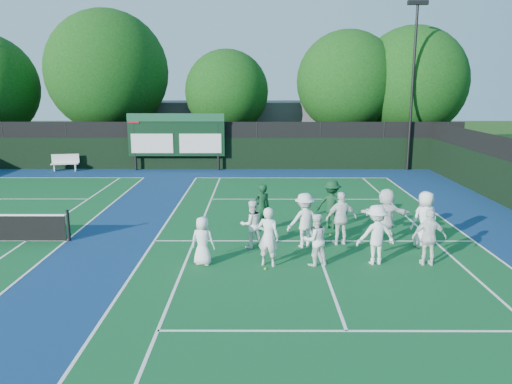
{
  "coord_description": "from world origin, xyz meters",
  "views": [
    {
      "loc": [
        -1.94,
        -15.36,
        5.24
      ],
      "look_at": [
        -2.0,
        3.0,
        1.3
      ],
      "focal_mm": 35.0,
      "sensor_mm": 36.0,
      "label": 1
    }
  ],
  "objects": [
    {
      "name": "ground",
      "position": [
        0.0,
        0.0,
        0.0
      ],
      "size": [
        120.0,
        120.0,
        0.0
      ],
      "primitive_type": "plane",
      "color": "#1A3C10",
      "rests_on": "ground"
    },
    {
      "name": "court_apron",
      "position": [
        -6.0,
        1.0,
        0.0
      ],
      "size": [
        34.0,
        32.0,
        0.01
      ],
      "primitive_type": "cube",
      "color": "navy",
      "rests_on": "ground"
    },
    {
      "name": "near_court",
      "position": [
        0.0,
        1.0,
        0.01
      ],
      "size": [
        11.05,
        23.85,
        0.01
      ],
      "color": "#104F25",
      "rests_on": "ground"
    },
    {
      "name": "back_fence",
      "position": [
        -6.0,
        16.0,
        1.36
      ],
      "size": [
        34.0,
        0.08,
        3.0
      ],
      "color": "black",
      "rests_on": "ground"
    },
    {
      "name": "scoreboard",
      "position": [
        -7.01,
        15.59,
        2.19
      ],
      "size": [
        6.0,
        0.21,
        3.55
      ],
      "color": "black",
      "rests_on": "ground"
    },
    {
      "name": "clubhouse",
      "position": [
        -2.0,
        24.0,
        2.0
      ],
      "size": [
        18.0,
        6.0,
        4.0
      ],
      "primitive_type": "cube",
      "color": "#56565B",
      "rests_on": "ground"
    },
    {
      "name": "light_pole_right",
      "position": [
        7.5,
        15.7,
        6.3
      ],
      "size": [
        1.2,
        0.3,
        10.12
      ],
      "color": "black",
      "rests_on": "ground"
    },
    {
      "name": "bench",
      "position": [
        -13.96,
        15.38,
        0.56
      ],
      "size": [
        1.69,
        0.75,
        1.04
      ],
      "color": "silver",
      "rests_on": "ground"
    },
    {
      "name": "tree_b",
      "position": [
        -12.04,
        19.58,
        5.92
      ],
      "size": [
        8.27,
        8.27,
        10.27
      ],
      "color": "black",
      "rests_on": "ground"
    },
    {
      "name": "tree_c",
      "position": [
        -3.92,
        19.58,
        4.66
      ],
      "size": [
        5.71,
        5.71,
        7.66
      ],
      "color": "black",
      "rests_on": "ground"
    },
    {
      "name": "tree_d",
      "position": [
        4.33,
        19.58,
        5.3
      ],
      "size": [
        6.91,
        6.91,
        8.93
      ],
      "color": "black",
      "rests_on": "ground"
    },
    {
      "name": "tree_e",
      "position": [
        8.74,
        19.58,
        5.25
      ],
      "size": [
        7.51,
        7.51,
        9.2
      ],
      "color": "black",
      "rests_on": "ground"
    },
    {
      "name": "tennis_ball_0",
      "position": [
        -1.72,
        -1.71,
        0.03
      ],
      "size": [
        0.07,
        0.07,
        0.07
      ],
      "primitive_type": "sphere",
      "color": "#CAD719",
      "rests_on": "ground"
    },
    {
      "name": "tennis_ball_1",
      "position": [
        0.65,
        1.64,
        0.03
      ],
      "size": [
        0.07,
        0.07,
        0.07
      ],
      "primitive_type": "sphere",
      "color": "#CAD719",
      "rests_on": "ground"
    },
    {
      "name": "tennis_ball_2",
      "position": [
        2.03,
        0.36,
        0.03
      ],
      "size": [
        0.07,
        0.07,
        0.07
      ],
      "primitive_type": "sphere",
      "color": "#CAD719",
      "rests_on": "ground"
    },
    {
      "name": "tennis_ball_3",
      "position": [
        -3.88,
        1.76,
        0.03
      ],
      "size": [
        0.07,
        0.07,
        0.07
      ],
      "primitive_type": "sphere",
      "color": "#CAD719",
      "rests_on": "ground"
    },
    {
      "name": "tennis_ball_4",
      "position": [
        -0.37,
        2.57,
        0.03
      ],
      "size": [
        0.07,
        0.07,
        0.07
      ],
      "primitive_type": "sphere",
      "color": "#CAD719",
      "rests_on": "ground"
    },
    {
      "name": "player_front_0",
      "position": [
        -3.56,
        -1.26,
        0.74
      ],
      "size": [
        0.82,
        0.64,
        1.47
      ],
      "primitive_type": "imported",
      "rotation": [
        0.0,
        0.0,
        2.87
      ],
      "color": "white",
      "rests_on": "ground"
    },
    {
      "name": "player_front_1",
      "position": [
        -1.62,
        -1.36,
        0.89
      ],
      "size": [
        0.76,
        0.63,
        1.79
      ],
      "primitive_type": "imported",
      "rotation": [
        0.0,
        0.0,
        2.77
      ],
      "color": "white",
      "rests_on": "ground"
    },
    {
      "name": "player_front_2",
      "position": [
        -0.24,
        -1.29,
        0.78
      ],
      "size": [
        0.91,
        0.8,
        1.57
      ],
      "primitive_type": "imported",
      "rotation": [
        0.0,
        0.0,
        3.45
      ],
      "color": "white",
      "rests_on": "ground"
    },
    {
      "name": "player_front_3",
      "position": [
        1.58,
        -1.18,
        0.9
      ],
      "size": [
        1.26,
        0.85,
        1.81
      ],
      "primitive_type": "imported",
      "rotation": [
        0.0,
        0.0,
        3.3
      ],
      "color": "white",
      "rests_on": "ground"
    },
    {
      "name": "player_front_4",
      "position": [
        3.12,
        -1.28,
        0.85
      ],
      "size": [
        1.01,
        0.44,
        1.7
      ],
      "primitive_type": "imported",
      "rotation": [
        0.0,
        0.0,
        3.11
      ],
      "color": "white",
      "rests_on": "ground"
    },
    {
      "name": "player_back_0",
      "position": [
        -2.13,
        0.33,
        0.79
      ],
      "size": [
        0.94,
        0.84,
        1.59
      ],
      "primitive_type": "imported",
      "rotation": [
        0.0,
        0.0,
        3.51
      ],
      "color": "white",
      "rests_on": "ground"
    },
    {
      "name": "player_back_1",
      "position": [
        -0.4,
        0.41,
        0.91
      ],
      "size": [
        1.32,
        1.0,
        1.82
      ],
      "primitive_type": "imported",
      "rotation": [
        0.0,
        0.0,
        3.45
      ],
      "color": "white",
      "rests_on": "ground"
    },
    {
      "name": "player_back_2",
      "position": [
        0.85,
        0.67,
        0.9
      ],
      "size": [
        1.12,
        0.63,
        1.8
      ],
      "primitive_type": "imported",
      "rotation": [
        0.0,
        0.0,
        3.33
      ],
      "color": "white",
      "rests_on": "ground"
    },
    {
      "name": "player_back_3",
      "position": [
        2.39,
        0.94,
        0.94
      ],
      "size": [
        1.75,
        0.59,
        1.87
      ],
      "primitive_type": "imported",
      "rotation": [
        0.0,
        0.0,
        3.12
      ],
      "color": "white",
      "rests_on": "ground"
    },
    {
      "name": "player_back_4",
      "position": [
        3.56,
        0.46,
        0.93
      ],
      "size": [
        1.04,
        0.81,
        1.87
      ],
      "primitive_type": "imported",
      "rotation": [
        0.0,
        0.0,
        3.41
      ],
      "color": "white",
      "rests_on": "ground"
    },
    {
      "name": "coach_left",
      "position": [
        -1.78,
        2.26,
        0.88
      ],
      "size": [
        0.76,
        0.65,
        1.76
      ],
      "primitive_type": "imported",
      "rotation": [
        0.0,
        0.0,
        3.56
      ],
      "color": "#0E361C",
      "rests_on": "ground"
    },
    {
      "name": "coach_right",
      "position": [
        0.81,
        2.6,
        0.92
      ],
      "size": [
        1.35,
        1.06,
        1.83
      ],
      "primitive_type": "imported",
      "rotation": [
        0.0,
        0.0,
        2.77
      ],
      "color": "#0F381D",
      "rests_on": "ground"
    }
  ]
}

